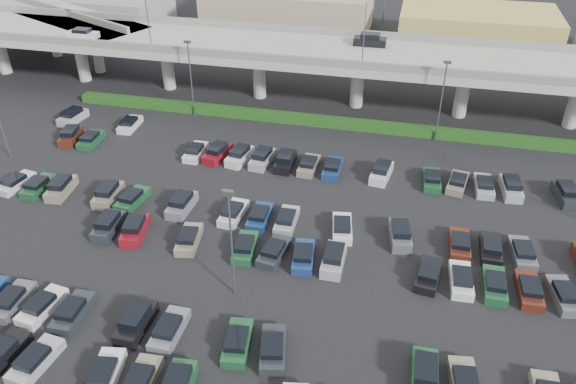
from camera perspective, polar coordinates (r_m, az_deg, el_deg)
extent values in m
plane|color=black|center=(53.96, -2.82, -4.54)|extent=(280.00, 280.00, 0.00)
cube|color=gray|center=(78.30, 3.53, 13.91)|extent=(150.00, 13.00, 1.10)
cube|color=slate|center=(72.15, 2.65, 13.12)|extent=(150.00, 0.50, 1.00)
cube|color=slate|center=(83.84, 4.34, 15.94)|extent=(150.00, 0.50, 1.00)
cylinder|color=gray|center=(101.02, -27.13, 12.53)|extent=(1.80, 1.80, 6.70)
cylinder|color=gray|center=(92.89, -20.22, 12.54)|extent=(1.80, 1.80, 6.70)
cube|color=slate|center=(91.94, -20.61, 14.37)|extent=(2.60, 9.75, 0.50)
cylinder|color=gray|center=(86.27, -12.13, 12.33)|extent=(1.80, 1.80, 6.70)
cube|color=slate|center=(85.25, -12.38, 14.31)|extent=(2.60, 9.75, 0.50)
cylinder|color=gray|center=(81.55, -2.94, 11.80)|extent=(1.80, 1.80, 6.70)
cube|color=slate|center=(80.46, -3.00, 13.89)|extent=(2.60, 9.75, 0.50)
cylinder|color=gray|center=(79.05, 7.06, 10.89)|extent=(1.80, 1.80, 6.70)
cube|color=slate|center=(77.93, 7.22, 13.03)|extent=(2.60, 9.75, 0.50)
cylinder|color=gray|center=(78.99, 17.31, 9.61)|extent=(1.80, 1.80, 6.70)
cube|color=slate|center=(77.87, 17.69, 11.72)|extent=(2.60, 9.75, 0.50)
cylinder|color=gray|center=(81.38, 27.18, 8.08)|extent=(1.80, 1.80, 6.70)
cube|color=white|center=(87.46, -20.13, 14.76)|extent=(4.40, 1.82, 0.82)
cube|color=black|center=(87.28, -20.21, 15.15)|extent=(2.30, 1.60, 0.50)
cube|color=black|center=(80.08, 8.32, 14.88)|extent=(4.40, 1.82, 1.05)
cube|color=black|center=(79.83, 8.37, 15.44)|extent=(2.60, 1.60, 0.65)
cylinder|color=#4E4E53|center=(78.05, -14.02, 16.48)|extent=(0.14, 0.14, 8.00)
cylinder|color=#4E4E53|center=(70.39, 7.72, 15.36)|extent=(0.14, 0.14, 8.00)
cube|color=gray|center=(108.83, -24.62, 16.64)|extent=(50.93, 30.13, 1.10)
cube|color=slate|center=(108.59, -24.75, 17.16)|extent=(47.34, 22.43, 1.00)
cylinder|color=gray|center=(115.85, -25.95, 15.14)|extent=(1.60, 1.60, 6.70)
cylinder|color=gray|center=(105.58, -22.72, 14.37)|extent=(1.60, 1.60, 6.70)
cylinder|color=gray|center=(95.71, -18.85, 13.38)|extent=(1.60, 1.60, 6.70)
cube|color=#143A11|center=(74.49, 2.38, 7.32)|extent=(66.00, 1.60, 1.10)
cube|color=black|center=(47.76, -27.00, -14.49)|extent=(2.19, 4.54, 0.82)
cube|color=#A6A6AA|center=(46.27, -24.24, -15.41)|extent=(2.32, 4.58, 0.82)
cube|color=black|center=(45.73, -24.56, -15.05)|extent=(1.86, 2.47, 0.50)
cube|color=white|center=(43.66, -18.11, -17.30)|extent=(2.52, 4.64, 0.82)
cube|color=black|center=(43.09, -18.39, -16.94)|extent=(1.96, 2.53, 0.50)
cube|color=gray|center=(42.56, -14.73, -18.24)|extent=(2.08, 4.50, 0.82)
cube|color=black|center=(41.97, -14.98, -17.90)|extent=(1.74, 2.39, 0.50)
cube|color=black|center=(40.89, -11.30, -18.37)|extent=(1.87, 2.76, 0.65)
cube|color=#55565C|center=(51.82, -26.18, -9.94)|extent=(1.93, 4.44, 0.82)
cube|color=black|center=(51.32, -26.48, -9.56)|extent=(1.66, 2.34, 0.50)
cube|color=white|center=(50.30, -23.67, -10.65)|extent=(2.39, 4.60, 0.82)
cube|color=black|center=(49.79, -23.95, -10.26)|extent=(1.89, 2.49, 0.50)
cube|color=#252A30|center=(48.89, -20.99, -11.37)|extent=(1.90, 4.43, 0.82)
cube|color=black|center=(48.36, -21.26, -10.98)|extent=(1.65, 2.33, 0.50)
cube|color=black|center=(46.35, -15.15, -12.75)|extent=(1.86, 4.42, 1.05)
cube|color=black|center=(45.78, -15.30, -12.03)|extent=(1.62, 2.61, 0.65)
cube|color=slate|center=(45.40, -11.95, -13.59)|extent=(1.84, 4.41, 0.82)
cube|color=black|center=(44.82, -12.15, -13.21)|extent=(1.61, 2.31, 0.50)
cube|color=#1B4E2B|center=(43.78, -5.13, -15.03)|extent=(2.38, 4.60, 0.82)
cube|color=black|center=(43.19, -5.26, -14.66)|extent=(1.89, 2.49, 0.50)
cube|color=#252A30|center=(43.22, -1.52, -15.70)|extent=(2.68, 4.68, 0.82)
cube|color=black|center=(42.62, -1.60, -15.34)|extent=(2.04, 2.58, 0.50)
cube|color=#1B4E2B|center=(42.60, 13.69, -17.73)|extent=(1.90, 4.43, 1.05)
cube|color=black|center=(41.98, 13.84, -17.02)|extent=(1.65, 2.63, 0.65)
cube|color=black|center=(42.39, 17.65, -17.85)|extent=(1.89, 2.49, 0.50)
cube|color=#252A30|center=(56.98, -17.74, -3.37)|extent=(2.04, 4.49, 1.05)
cube|color=black|center=(56.52, -17.87, -2.70)|extent=(1.73, 2.68, 0.65)
cube|color=maroon|center=(55.74, -15.27, -3.79)|extent=(2.54, 4.65, 1.05)
cube|color=black|center=(55.27, -15.40, -3.11)|extent=(2.02, 2.83, 0.65)
cube|color=gray|center=(53.67, -10.01, -4.78)|extent=(2.43, 4.62, 0.82)
cube|color=black|center=(53.14, -10.16, -4.37)|extent=(1.92, 2.51, 0.50)
cube|color=#1B4E2B|center=(52.02, -4.37, -5.69)|extent=(2.25, 4.56, 0.82)
cube|color=black|center=(51.48, -4.46, -5.28)|extent=(1.82, 2.45, 0.50)
cube|color=#252A30|center=(51.40, -1.42, -6.15)|extent=(2.44, 4.62, 0.82)
cube|color=black|center=(50.85, -1.49, -5.73)|extent=(1.92, 2.51, 0.50)
cube|color=navy|center=(50.92, 1.60, -6.59)|extent=(2.33, 4.59, 0.82)
cube|color=black|center=(50.36, 1.56, -6.18)|extent=(1.86, 2.47, 0.50)
cube|color=#A6A6AA|center=(50.51, 4.68, -6.93)|extent=(1.82, 4.40, 1.05)
cube|color=black|center=(49.98, 4.72, -6.21)|extent=(1.60, 2.60, 0.65)
cube|color=black|center=(50.46, 14.04, -8.23)|extent=(2.37, 4.60, 0.82)
cube|color=black|center=(49.91, 14.13, -7.83)|extent=(1.89, 2.49, 0.50)
cube|color=white|center=(50.72, 17.16, -8.58)|extent=(2.05, 4.49, 0.82)
cube|color=black|center=(50.17, 17.28, -8.18)|extent=(1.72, 2.38, 0.50)
cube|color=#1B4E2B|center=(51.13, 20.24, -8.90)|extent=(1.84, 4.41, 0.82)
cube|color=black|center=(50.58, 20.39, -8.51)|extent=(1.61, 2.31, 0.50)
cube|color=#4C1F14|center=(51.68, 23.26, -9.19)|extent=(2.01, 4.47, 0.82)
cube|color=black|center=(51.14, 23.44, -8.81)|extent=(1.70, 2.37, 0.50)
cube|color=#55565C|center=(52.37, 26.22, -9.44)|extent=(2.58, 4.66, 0.82)
cube|color=black|center=(51.84, 26.43, -9.07)|extent=(1.99, 2.55, 0.50)
cube|color=silver|center=(67.76, -25.88, 0.79)|extent=(2.51, 4.64, 0.82)
cube|color=black|center=(67.33, -26.10, 1.15)|extent=(1.96, 2.53, 0.50)
cube|color=#1B4E2B|center=(66.15, -23.99, 0.51)|extent=(1.83, 4.41, 0.82)
cube|color=black|center=(65.71, -24.21, 0.88)|extent=(1.61, 2.30, 0.50)
cube|color=gray|center=(64.56, -22.03, 0.30)|extent=(2.28, 4.57, 1.05)
cube|color=black|center=(64.15, -22.18, 0.92)|extent=(1.87, 2.76, 0.65)
cube|color=gray|center=(61.74, -17.79, -0.32)|extent=(2.10, 4.51, 1.05)
cube|color=black|center=(61.31, -17.92, 0.32)|extent=(1.77, 2.70, 0.65)
cube|color=#1B4E2B|center=(60.53, -15.51, -0.74)|extent=(2.31, 4.58, 0.82)
cube|color=black|center=(60.05, -15.68, -0.34)|extent=(1.86, 2.47, 0.50)
cube|color=slate|center=(58.24, -10.72, -1.35)|extent=(1.99, 4.47, 1.05)
cube|color=black|center=(57.79, -10.80, -0.68)|extent=(1.70, 2.66, 0.65)
cube|color=silver|center=(56.52, -5.57, -2.19)|extent=(2.08, 4.50, 0.82)
cube|color=black|center=(56.01, -5.66, -1.78)|extent=(1.74, 2.39, 0.50)
cube|color=navy|center=(55.82, -2.88, -2.57)|extent=(1.87, 4.42, 0.82)
cube|color=black|center=(55.29, -2.95, -2.16)|extent=(1.63, 2.32, 0.50)
cube|color=#A6A6AA|center=(55.24, -0.13, -2.95)|extent=(1.89, 4.43, 0.82)
cube|color=black|center=(54.71, -0.18, -2.54)|extent=(1.64, 2.32, 0.50)
cube|color=white|center=(54.48, 5.52, -3.72)|extent=(2.52, 4.64, 0.82)
cube|color=black|center=(53.94, 5.53, -3.30)|extent=(1.96, 2.53, 0.50)
cube|color=#55565C|center=(54.20, 11.30, -4.36)|extent=(2.55, 4.65, 1.05)
cube|color=black|center=(53.71, 11.39, -3.67)|extent=(2.02, 2.84, 0.65)
cube|color=#4C1F14|center=(54.61, 17.04, -5.15)|extent=(1.86, 4.41, 0.82)
cube|color=black|center=(54.08, 17.15, -4.76)|extent=(1.62, 2.31, 0.50)
cube|color=black|center=(54.99, 19.88, -5.48)|extent=(1.92, 4.44, 0.82)
cube|color=black|center=(54.46, 20.02, -5.08)|extent=(1.65, 2.34, 0.50)
cube|color=#55565C|center=(55.50, 22.68, -5.78)|extent=(2.26, 4.56, 0.82)
cube|color=black|center=(54.98, 22.84, -5.40)|extent=(1.83, 2.45, 0.50)
cube|color=#4C1F14|center=(75.23, -21.17, 5.25)|extent=(2.72, 4.69, 1.05)
cube|color=black|center=(74.89, -21.30, 5.80)|extent=(2.12, 2.88, 0.65)
cube|color=#1B4E2B|center=(73.84, -19.36, 5.00)|extent=(2.03, 4.48, 0.82)
cube|color=black|center=(73.42, -19.52, 5.36)|extent=(1.71, 2.38, 0.50)
cube|color=white|center=(67.83, -9.35, 3.99)|extent=(1.90, 4.43, 0.82)
cube|color=black|center=(67.37, -9.46, 4.38)|extent=(1.64, 2.33, 0.50)
cube|color=maroon|center=(66.85, -7.16, 3.84)|extent=(2.68, 4.68, 1.05)
cube|color=black|center=(66.45, -7.21, 4.46)|extent=(2.10, 2.87, 0.65)
cube|color=white|center=(66.02, -4.91, 3.59)|extent=(2.54, 4.64, 1.05)
cube|color=black|center=(65.62, -4.94, 4.21)|extent=(2.02, 2.83, 0.65)
cube|color=#A6A6AA|center=(65.30, -2.60, 3.33)|extent=(2.33, 4.59, 1.05)
cube|color=black|center=(64.90, -2.62, 3.95)|extent=(1.90, 2.77, 0.65)
cube|color=black|center=(64.69, -0.25, 3.05)|extent=(1.83, 4.40, 1.05)
cube|color=black|center=(64.28, -0.26, 3.69)|extent=(1.61, 2.60, 0.65)
cube|color=gray|center=(64.25, 2.14, 2.68)|extent=(2.01, 4.48, 0.82)
cube|color=black|center=(63.76, 2.11, 3.08)|extent=(1.70, 2.37, 0.50)
cube|color=navy|center=(63.86, 4.56, 2.39)|extent=(1.85, 4.41, 0.82)
cube|color=black|center=(63.37, 4.55, 2.79)|extent=(1.62, 2.31, 0.50)
cube|color=white|center=(63.39, 9.47, 1.87)|extent=(2.43, 4.61, 1.05)
cube|color=black|center=(62.97, 9.54, 2.51)|extent=(1.96, 2.80, 0.65)
cube|color=#1B4E2B|center=(63.50, 14.39, 1.16)|extent=(2.08, 4.50, 0.82)
cube|color=black|center=(63.01, 14.46, 1.55)|extent=(1.74, 2.39, 0.50)
cube|color=gray|center=(63.71, 16.84, 0.85)|extent=(2.60, 4.66, 0.82)
cube|color=black|center=(63.22, 16.93, 1.24)|extent=(2.00, 2.56, 0.50)
cube|color=#A6A6AA|center=(64.04, 19.27, 0.54)|extent=(2.04, 4.49, 0.82)
cube|color=black|center=(63.55, 19.38, 0.92)|extent=(1.72, 2.38, 0.50)
cube|color=#A6A6AA|center=(64.42, 21.69, 0.31)|extent=(2.21, 4.55, 1.05)
cube|color=black|center=(64.01, 21.84, 0.93)|extent=(1.83, 2.73, 0.65)
cube|color=#252A30|center=(65.64, 26.38, -0.29)|extent=(2.44, 4.62, 1.05)
cube|color=black|center=(65.24, 26.55, 0.31)|extent=(1.96, 2.81, 0.65)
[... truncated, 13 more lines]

